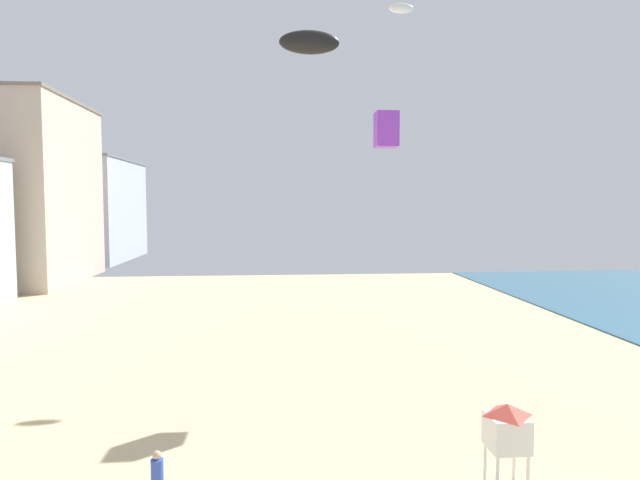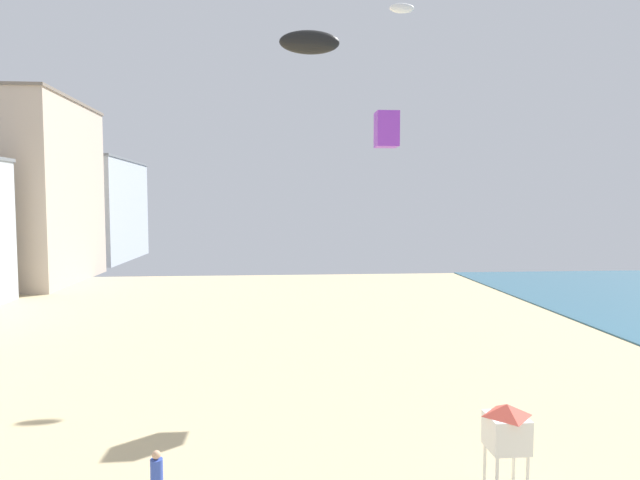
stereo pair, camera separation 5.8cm
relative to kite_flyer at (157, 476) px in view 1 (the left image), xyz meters
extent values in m
cube|color=#C6B29E|center=(-24.58, 44.64, 8.54)|extent=(13.95, 16.75, 18.93)
cube|color=slate|center=(-24.58, 44.64, 18.16)|extent=(14.23, 17.09, 0.30)
cube|color=#ADB7C1|center=(-24.58, 67.04, 6.33)|extent=(12.84, 20.61, 14.50)
cube|color=slate|center=(-24.58, 67.04, 13.74)|extent=(13.10, 21.02, 0.30)
cylinder|color=#334CB2|center=(0.00, 0.00, 0.18)|extent=(0.34, 0.34, 0.60)
sphere|color=tan|center=(0.00, 0.00, 0.60)|extent=(0.24, 0.24, 0.24)
cylinder|color=white|center=(9.53, -0.23, -0.32)|extent=(0.10, 0.10, 1.20)
cylinder|color=white|center=(10.43, -0.23, -0.32)|extent=(0.10, 0.10, 1.20)
cylinder|color=white|center=(9.53, 0.67, -0.32)|extent=(0.10, 0.10, 1.20)
cylinder|color=white|center=(10.43, 0.67, -0.32)|extent=(0.10, 0.10, 1.20)
cube|color=white|center=(9.98, 0.22, 0.78)|extent=(1.10, 1.10, 1.00)
pyramid|color=#D14C3D|center=(9.98, 0.22, 1.46)|extent=(1.10, 1.10, 0.35)
cube|color=purple|center=(8.72, 11.68, 11.07)|extent=(1.09, 1.09, 1.71)
ellipsoid|color=black|center=(4.78, 9.14, 14.41)|extent=(2.62, 0.73, 1.02)
ellipsoid|color=white|center=(11.29, 19.74, 19.78)|extent=(1.60, 0.44, 0.62)
camera|label=1|loc=(3.25, -14.52, 7.47)|focal=30.12mm
camera|label=2|loc=(3.31, -14.52, 7.47)|focal=30.12mm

